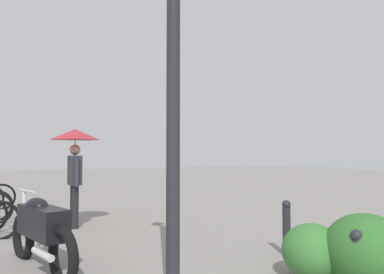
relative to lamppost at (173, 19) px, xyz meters
The scene contains 7 objects.
lamppost is the anchor object (origin of this frame).
motorcycle 3.28m from the lamppost, 30.30° to the left, with size 2.12×0.73×1.06m.
pedestrian 4.75m from the lamppost, ahead, with size 1.00×1.00×2.03m.
bollard_near 3.20m from the lamppost, 108.54° to the right, with size 0.13×0.13×0.72m.
bollard_mid 3.52m from the lamppost, 65.45° to the right, with size 0.13×0.13×0.83m.
shrub_low 3.17m from the lamppost, 88.81° to the right, with size 0.79×0.71×0.67m.
shrub_round 3.34m from the lamppost, 102.13° to the right, with size 1.00×0.90×0.85m.
Camera 1 is at (-0.50, 2.70, 1.54)m, focal length 35.42 mm.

